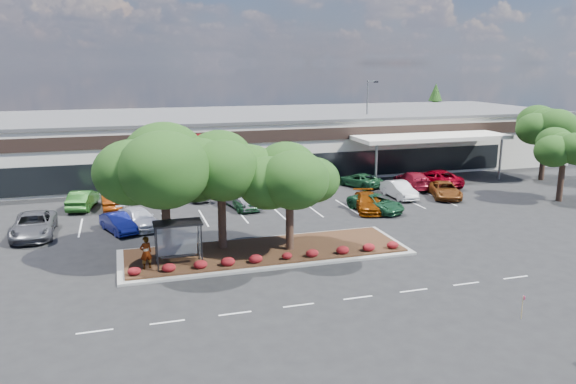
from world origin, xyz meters
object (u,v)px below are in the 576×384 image
object	(u,v)px
survey_stake	(523,304)
car_0	(34,225)
light_pole	(367,131)
car_1	(118,223)

from	to	relation	value
survey_stake	car_0	distance (m)	31.36
light_pole	car_1	xyz separation A→B (m)	(-26.74, -16.47, -3.76)
car_0	car_1	distance (m)	5.64
car_0	car_1	bearing A→B (deg)	-6.62
survey_stake	car_1	size ratio (longest dim) A/B	0.28
light_pole	car_1	bearing A→B (deg)	-148.37
light_pole	car_1	size ratio (longest dim) A/B	2.47
light_pole	survey_stake	distance (m)	37.68
light_pole	survey_stake	world-z (taller)	light_pole
light_pole	car_1	world-z (taller)	light_pole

